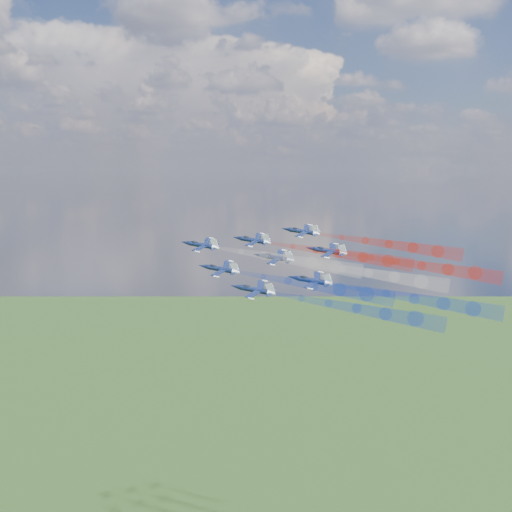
# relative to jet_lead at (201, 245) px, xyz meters

# --- Properties ---
(jet_lead) EXTENTS (14.34, 13.00, 7.25)m
(jet_lead) POSITION_rel_jet_lead_xyz_m (0.00, 0.00, 0.00)
(jet_lead) COLOR black
(trail_lead) EXTENTS (39.31, 15.71, 9.30)m
(trail_lead) POSITION_rel_jet_lead_xyz_m (24.12, -6.83, -2.72)
(trail_lead) COLOR white
(jet_inner_left) EXTENTS (14.34, 13.00, 7.25)m
(jet_inner_left) POSITION_rel_jet_lead_xyz_m (6.86, -10.99, -4.94)
(jet_inner_left) COLOR black
(trail_inner_left) EXTENTS (39.31, 15.71, 9.30)m
(trail_inner_left) POSITION_rel_jet_lead_xyz_m (30.98, -17.82, -7.66)
(trail_inner_left) COLOR blue
(jet_inner_right) EXTENTS (14.34, 13.00, 7.25)m
(jet_inner_right) POSITION_rel_jet_lead_xyz_m (13.80, 6.52, 0.79)
(jet_inner_right) COLOR black
(trail_inner_right) EXTENTS (39.31, 15.71, 9.30)m
(trail_inner_right) POSITION_rel_jet_lead_xyz_m (37.92, -0.31, -1.93)
(trail_inner_right) COLOR red
(jet_outer_left) EXTENTS (14.34, 13.00, 7.25)m
(jet_outer_left) POSITION_rel_jet_lead_xyz_m (16.76, -22.29, -8.17)
(jet_outer_left) COLOR black
(trail_outer_left) EXTENTS (39.31, 15.71, 9.30)m
(trail_outer_left) POSITION_rel_jet_lead_xyz_m (40.88, -29.13, -10.89)
(trail_outer_left) COLOR blue
(jet_center_third) EXTENTS (14.34, 13.00, 7.25)m
(jet_center_third) POSITION_rel_jet_lead_xyz_m (20.74, -5.02, -2.59)
(jet_center_third) COLOR black
(trail_center_third) EXTENTS (39.31, 15.71, 9.30)m
(trail_center_third) POSITION_rel_jet_lead_xyz_m (44.85, -11.85, -5.31)
(trail_center_third) COLOR white
(jet_outer_right) EXTENTS (14.34, 13.00, 7.25)m
(jet_outer_right) POSITION_rel_jet_lead_xyz_m (27.65, 11.81, 2.93)
(jet_outer_right) COLOR black
(trail_outer_right) EXTENTS (39.31, 15.71, 9.30)m
(trail_outer_right) POSITION_rel_jet_lead_xyz_m (51.77, 4.98, 0.21)
(trail_outer_right) COLOR red
(jet_rear_left) EXTENTS (14.34, 13.00, 7.25)m
(jet_rear_left) POSITION_rel_jet_lead_xyz_m (30.57, -16.77, -6.61)
(jet_rear_left) COLOR black
(trail_rear_left) EXTENTS (39.31, 15.71, 9.30)m
(trail_rear_left) POSITION_rel_jet_lead_xyz_m (54.69, -23.60, -9.33)
(trail_rear_left) COLOR blue
(jet_rear_right) EXTENTS (14.34, 13.00, 7.25)m
(jet_rear_right) POSITION_rel_jet_lead_xyz_m (34.86, 0.17, -1.28)
(jet_rear_right) COLOR black
(trail_rear_right) EXTENTS (39.31, 15.71, 9.30)m
(trail_rear_right) POSITION_rel_jet_lead_xyz_m (58.98, -6.66, -4.00)
(trail_rear_right) COLOR red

